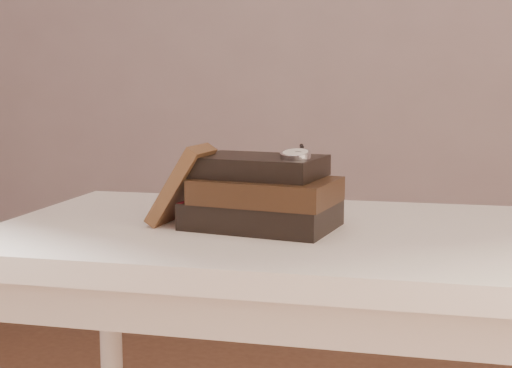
# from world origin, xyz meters

# --- Properties ---
(table) EXTENTS (1.00, 0.60, 0.75)m
(table) POSITION_xyz_m (0.00, 0.35, 0.66)
(table) COLOR white
(table) RESTS_ON ground
(book_stack) EXTENTS (0.27, 0.21, 0.12)m
(book_stack) POSITION_xyz_m (-0.04, 0.33, 0.81)
(book_stack) COLOR black
(book_stack) RESTS_ON table
(journal) EXTENTS (0.11, 0.10, 0.14)m
(journal) POSITION_xyz_m (-0.18, 0.32, 0.82)
(journal) COLOR #412919
(journal) RESTS_ON table
(pocket_watch) EXTENTS (0.06, 0.16, 0.02)m
(pocket_watch) POSITION_xyz_m (0.02, 0.31, 0.88)
(pocket_watch) COLOR silver
(pocket_watch) RESTS_ON book_stack
(eyeglasses) EXTENTS (0.12, 0.13, 0.05)m
(eyeglasses) POSITION_xyz_m (-0.11, 0.43, 0.82)
(eyeglasses) COLOR silver
(eyeglasses) RESTS_ON book_stack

